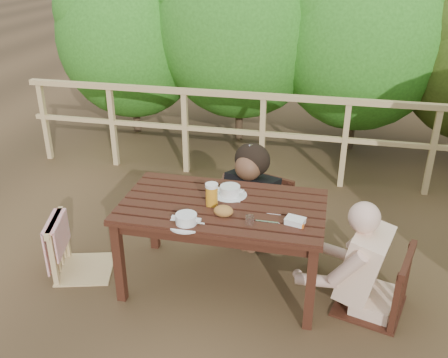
% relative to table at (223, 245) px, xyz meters
% --- Properties ---
extents(ground, '(60.00, 60.00, 0.00)m').
position_rel_table_xyz_m(ground, '(0.00, 0.00, -0.35)').
color(ground, brown).
rests_on(ground, ground).
extents(table, '(1.52, 0.85, 0.70)m').
position_rel_table_xyz_m(table, '(0.00, 0.00, 0.00)').
color(table, black).
rests_on(table, ground).
extents(chair_left, '(0.56, 0.56, 0.92)m').
position_rel_table_xyz_m(chair_left, '(-1.15, -0.09, 0.11)').
color(chair_left, tan).
rests_on(chair_left, ground).
extents(chair_far, '(0.60, 0.60, 0.95)m').
position_rel_table_xyz_m(chair_far, '(0.17, 0.83, 0.12)').
color(chair_far, black).
rests_on(chair_far, ground).
extents(chair_right, '(0.60, 0.60, 0.98)m').
position_rel_table_xyz_m(chair_right, '(1.14, -0.05, 0.14)').
color(chair_right, black).
rests_on(chair_right, ground).
extents(woman, '(0.78, 0.86, 1.43)m').
position_rel_table_xyz_m(woman, '(0.17, 0.85, 0.36)').
color(woman, black).
rests_on(woman, ground).
extents(diner_right, '(0.82, 0.73, 1.39)m').
position_rel_table_xyz_m(diner_right, '(1.17, -0.05, 0.35)').
color(diner_right, beige).
rests_on(diner_right, ground).
extents(railing, '(5.60, 0.10, 1.01)m').
position_rel_table_xyz_m(railing, '(0.00, 2.00, 0.15)').
color(railing, tan).
rests_on(railing, ground).
extents(soup_near, '(0.25, 0.25, 0.08)m').
position_rel_table_xyz_m(soup_near, '(-0.18, -0.33, 0.39)').
color(soup_near, silver).
rests_on(soup_near, table).
extents(soup_far, '(0.26, 0.26, 0.09)m').
position_rel_table_xyz_m(soup_far, '(0.02, 0.16, 0.40)').
color(soup_far, silver).
rests_on(soup_far, table).
extents(bread_roll, '(0.14, 0.11, 0.08)m').
position_rel_table_xyz_m(bread_roll, '(0.04, -0.15, 0.39)').
color(bread_roll, '#AC7934').
rests_on(bread_roll, table).
extents(beer_glass, '(0.09, 0.09, 0.18)m').
position_rel_table_xyz_m(beer_glass, '(-0.08, -0.02, 0.44)').
color(beer_glass, orange).
rests_on(beer_glass, table).
extents(tumbler, '(0.06, 0.06, 0.08)m').
position_rel_table_xyz_m(tumbler, '(0.25, -0.24, 0.39)').
color(tumbler, silver).
rests_on(tumbler, table).
extents(butter_tub, '(0.15, 0.13, 0.06)m').
position_rel_table_xyz_m(butter_tub, '(0.55, -0.17, 0.38)').
color(butter_tub, silver).
rests_on(butter_tub, table).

